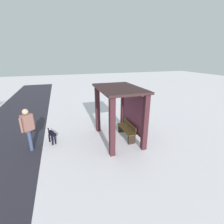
{
  "coord_description": "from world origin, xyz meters",
  "views": [
    {
      "loc": [
        6.31,
        -2.43,
        3.76
      ],
      "look_at": [
        -0.16,
        -0.27,
        1.35
      ],
      "focal_mm": 25.19,
      "sensor_mm": 36.0,
      "label": 1
    }
  ],
  "objects_px": {
    "bench_left_inside": "(127,130)",
    "dog": "(52,134)",
    "bus_shelter": "(122,104)",
    "person_walking": "(28,126)"
  },
  "relations": [
    {
      "from": "bench_left_inside",
      "to": "dog",
      "type": "xyz_separation_m",
      "value": [
        -0.56,
        -3.43,
        0.07
      ]
    },
    {
      "from": "bus_shelter",
      "to": "person_walking",
      "type": "bearing_deg",
      "value": -95.49
    },
    {
      "from": "bus_shelter",
      "to": "dog",
      "type": "distance_m",
      "value": 3.47
    },
    {
      "from": "dog",
      "to": "bus_shelter",
      "type": "bearing_deg",
      "value": 80.04
    },
    {
      "from": "bus_shelter",
      "to": "bench_left_inside",
      "type": "bearing_deg",
      "value": 90.0
    },
    {
      "from": "bus_shelter",
      "to": "dog",
      "type": "relative_size",
      "value": 3.45
    },
    {
      "from": "bus_shelter",
      "to": "person_walking",
      "type": "xyz_separation_m",
      "value": [
        -0.39,
        -4.02,
        -0.68
      ]
    },
    {
      "from": "person_walking",
      "to": "dog",
      "type": "height_order",
      "value": "person_walking"
    },
    {
      "from": "bus_shelter",
      "to": "dog",
      "type": "height_order",
      "value": "bus_shelter"
    },
    {
      "from": "bus_shelter",
      "to": "dog",
      "type": "bearing_deg",
      "value": -99.96
    }
  ]
}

